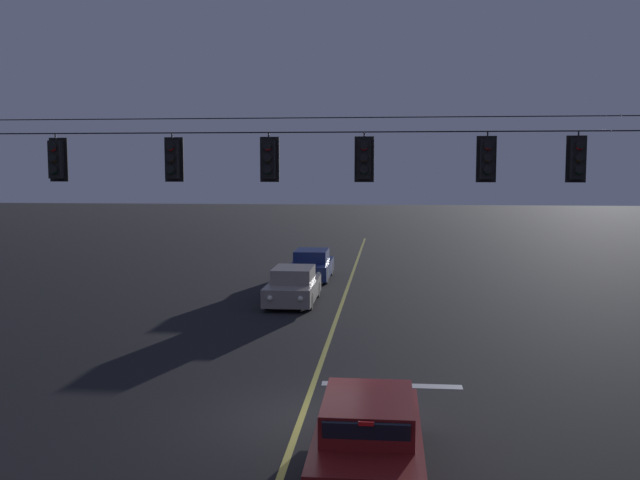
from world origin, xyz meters
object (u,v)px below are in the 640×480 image
Objects in this scene: traffic_light_rightmost at (487,159)px; car_waiting_near_lane at (368,437)px; traffic_light_centre at (269,159)px; traffic_light_leftmost at (56,159)px; traffic_light_left_inner at (172,159)px; car_oncoming_lead at (293,286)px; traffic_light_far_right at (578,159)px; car_oncoming_trailing at (311,265)px; traffic_light_right_inner at (364,159)px.

traffic_light_rightmost reaches higher than car_waiting_near_lane.
traffic_light_leftmost is at bearing 180.00° from traffic_light_centre.
car_waiting_near_lane is (5.11, -5.70, -4.82)m from traffic_light_left_inner.
traffic_light_rightmost is at bearing -58.43° from car_oncoming_lead.
traffic_light_left_inner and traffic_light_centre have the same top height.
traffic_light_centre is 5.31m from traffic_light_rightmost.
traffic_light_left_inner is 2.44m from traffic_light_centre.
traffic_light_centre is at bearing 0.00° from traffic_light_leftmost.
car_oncoming_trailing is at bearing 116.96° from traffic_light_far_right.
traffic_light_right_inner is 7.47m from car_waiting_near_lane.
traffic_light_left_inner is at bearing 131.87° from car_waiting_near_lane.
car_waiting_near_lane is at bearing -114.96° from traffic_light_rightmost.
traffic_light_right_inner is 2.96m from traffic_light_rightmost.
traffic_light_left_inner is 1.00× the size of traffic_light_far_right.
traffic_light_leftmost is 11.94m from car_oncoming_lead.
traffic_light_centre is 0.28× the size of car_waiting_near_lane.
traffic_light_centre is at bearing 180.00° from traffic_light_right_inner.
traffic_light_centre is 1.00× the size of traffic_light_far_right.
traffic_light_far_right is (7.43, 0.00, 0.00)m from traffic_light_centre.
car_oncoming_lead is (-6.05, 9.84, -4.82)m from traffic_light_rightmost.
traffic_light_right_inner is at bearing 93.05° from car_waiting_near_lane.
traffic_light_far_right is (9.87, 0.00, 0.00)m from traffic_light_left_inner.
traffic_light_centre is at bearing 180.00° from traffic_light_far_right.
traffic_light_left_inner is (3.04, 0.00, 0.00)m from traffic_light_leftmost.
traffic_light_left_inner and traffic_light_right_inner have the same top height.
car_waiting_near_lane is 0.98× the size of car_oncoming_lead.
traffic_light_far_right reaches higher than car_oncoming_trailing.
traffic_light_left_inner is 9.04m from car_waiting_near_lane.
traffic_light_rightmost is 12.51m from car_oncoming_lead.
car_waiting_near_lane is (2.66, -5.70, -4.82)m from traffic_light_centre.
traffic_light_far_right reaches higher than car_oncoming_lead.
traffic_light_rightmost is at bearing 180.00° from traffic_light_far_right.
traffic_light_centre is (5.49, 0.00, 0.00)m from traffic_light_leftmost.
traffic_light_rightmost is (10.80, 0.00, 0.00)m from traffic_light_leftmost.
traffic_light_right_inner is at bearing 0.00° from traffic_light_leftmost.
traffic_light_centre is at bearing 115.05° from car_waiting_near_lane.
traffic_light_left_inner is at bearing 180.00° from traffic_light_centre.
traffic_light_leftmost is 1.00× the size of traffic_light_right_inner.
traffic_light_far_right is at bearing 0.00° from traffic_light_leftmost.
traffic_light_rightmost is (5.31, 0.00, 0.00)m from traffic_light_centre.
traffic_light_left_inner is 0.28× the size of car_oncoming_lead.
traffic_light_far_right reaches higher than car_waiting_near_lane.
traffic_light_left_inner is at bearing 180.00° from traffic_light_right_inner.
traffic_light_centre reaches higher than car_waiting_near_lane.
traffic_light_leftmost reaches higher than car_waiting_near_lane.
traffic_light_leftmost is 1.00× the size of traffic_light_left_inner.
traffic_light_right_inner and traffic_light_far_right have the same top height.
traffic_light_far_right is 8.86m from car_waiting_near_lane.
traffic_light_leftmost and traffic_light_far_right have the same top height.
traffic_light_rightmost is at bearing 0.00° from traffic_light_centre.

